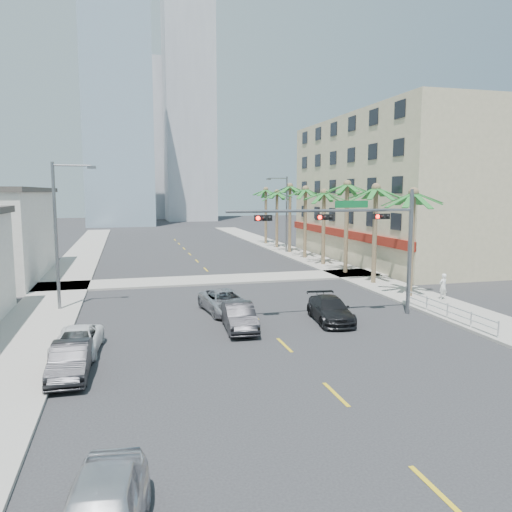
{
  "coord_description": "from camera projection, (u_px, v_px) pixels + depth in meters",
  "views": [
    {
      "loc": [
        -7.12,
        -17.86,
        7.24
      ],
      "look_at": [
        0.21,
        10.18,
        3.5
      ],
      "focal_mm": 35.0,
      "sensor_mm": 36.0,
      "label": 1
    }
  ],
  "objects": [
    {
      "name": "ground",
      "position": [
        315.0,
        375.0,
        19.85
      ],
      "size": [
        260.0,
        260.0,
        0.0
      ],
      "primitive_type": "plane",
      "color": "#262628",
      "rests_on": "ground"
    },
    {
      "name": "sidewalk_right",
      "position": [
        362.0,
        277.0,
        42.04
      ],
      "size": [
        4.0,
        120.0,
        0.15
      ],
      "primitive_type": "cube",
      "color": "gray",
      "rests_on": "ground"
    },
    {
      "name": "sidewalk_left",
      "position": [
        58.0,
        292.0,
        36.02
      ],
      "size": [
        4.0,
        120.0,
        0.15
      ],
      "primitive_type": "cube",
      "color": "gray",
      "rests_on": "ground"
    },
    {
      "name": "sidewalk_cross",
      "position": [
        217.0,
        280.0,
        40.95
      ],
      "size": [
        80.0,
        4.0,
        0.15
      ],
      "primitive_type": "cube",
      "color": "gray",
      "rests_on": "ground"
    },
    {
      "name": "building_right",
      "position": [
        406.0,
        189.0,
        53.19
      ],
      "size": [
        15.25,
        28.0,
        15.0
      ],
      "color": "tan",
      "rests_on": "ground"
    },
    {
      "name": "tower_far_left",
      "position": [
        118.0,
        112.0,
        105.93
      ],
      "size": [
        14.0,
        14.0,
        48.0
      ],
      "primitive_type": "cube",
      "color": "#99B2C6",
      "rests_on": "ground"
    },
    {
      "name": "tower_far_right",
      "position": [
        189.0,
        99.0,
        123.82
      ],
      "size": [
        12.0,
        12.0,
        60.0
      ],
      "primitive_type": "cube",
      "color": "#ADADB2",
      "rests_on": "ground"
    },
    {
      "name": "tower_far_center",
      "position": [
        139.0,
        141.0,
        136.35
      ],
      "size": [
        16.0,
        16.0,
        42.0
      ],
      "primitive_type": "cube",
      "color": "#ADADB2",
      "rests_on": "ground"
    },
    {
      "name": "traffic_signal_mast",
      "position": [
        361.0,
        230.0,
        28.29
      ],
      "size": [
        11.12,
        0.54,
        7.2
      ],
      "color": "slate",
      "rests_on": "ground"
    },
    {
      "name": "palm_tree_0",
      "position": [
        413.0,
        194.0,
        33.37
      ],
      "size": [
        4.8,
        4.8,
        7.8
      ],
      "color": "brown",
      "rests_on": "ground"
    },
    {
      "name": "palm_tree_1",
      "position": [
        376.0,
        189.0,
        38.31
      ],
      "size": [
        4.8,
        4.8,
        8.16
      ],
      "color": "brown",
      "rests_on": "ground"
    },
    {
      "name": "palm_tree_2",
      "position": [
        347.0,
        186.0,
        43.26
      ],
      "size": [
        4.8,
        4.8,
        8.52
      ],
      "color": "brown",
      "rests_on": "ground"
    },
    {
      "name": "palm_tree_3",
      "position": [
        324.0,
        193.0,
        48.34
      ],
      "size": [
        4.8,
        4.8,
        7.8
      ],
      "color": "brown",
      "rests_on": "ground"
    },
    {
      "name": "palm_tree_4",
      "position": [
        305.0,
        190.0,
        53.28
      ],
      "size": [
        4.8,
        4.8,
        8.16
      ],
      "color": "brown",
      "rests_on": "ground"
    },
    {
      "name": "palm_tree_5",
      "position": [
        290.0,
        187.0,
        58.23
      ],
      "size": [
        4.8,
        4.8,
        8.52
      ],
      "color": "brown",
      "rests_on": "ground"
    },
    {
      "name": "palm_tree_6",
      "position": [
        277.0,
        193.0,
        63.31
      ],
      "size": [
        4.8,
        4.8,
        7.8
      ],
      "color": "brown",
      "rests_on": "ground"
    },
    {
      "name": "palm_tree_7",
      "position": [
        266.0,
        190.0,
        68.25
      ],
      "size": [
        4.8,
        4.8,
        8.16
      ],
      "color": "brown",
      "rests_on": "ground"
    },
    {
      "name": "streetlight_left",
      "position": [
        59.0,
        228.0,
        29.88
      ],
      "size": [
        2.55,
        0.25,
        9.0
      ],
      "color": "slate",
      "rests_on": "ground"
    },
    {
      "name": "streetlight_right",
      "position": [
        285.0,
        211.0,
        58.42
      ],
      "size": [
        2.55,
        0.25,
        9.0
      ],
      "color": "slate",
      "rests_on": "ground"
    },
    {
      "name": "guardrail",
      "position": [
        448.0,
        309.0,
        28.11
      ],
      "size": [
        0.08,
        8.08,
        1.0
      ],
      "color": "silver",
      "rests_on": "ground"
    },
    {
      "name": "car_parked_mid",
      "position": [
        70.0,
        361.0,
        19.52
      ],
      "size": [
        1.48,
        4.1,
        1.35
      ],
      "primitive_type": "imported",
      "rotation": [
        0.0,
        0.0,
        -0.01
      ],
      "color": "black",
      "rests_on": "ground"
    },
    {
      "name": "car_parked_far",
      "position": [
        77.0,
        341.0,
        22.36
      ],
      "size": [
        2.25,
        4.34,
        1.17
      ],
      "primitive_type": "imported",
      "rotation": [
        0.0,
        0.0,
        -0.08
      ],
      "color": "white",
      "rests_on": "ground"
    },
    {
      "name": "car_lane_left",
      "position": [
        239.0,
        317.0,
        26.22
      ],
      "size": [
        1.77,
        4.37,
        1.41
      ],
      "primitive_type": "imported",
      "rotation": [
        0.0,
        0.0,
        -0.07
      ],
      "color": "black",
      "rests_on": "ground"
    },
    {
      "name": "car_lane_center",
      "position": [
        225.0,
        302.0,
        29.97
      ],
      "size": [
        2.86,
        5.17,
        1.37
      ],
      "primitive_type": "imported",
      "rotation": [
        0.0,
        0.0,
        0.12
      ],
      "color": "#B2B2B7",
      "rests_on": "ground"
    },
    {
      "name": "car_lane_right",
      "position": [
        330.0,
        309.0,
        27.98
      ],
      "size": [
        2.44,
        4.87,
        1.36
      ],
      "primitive_type": "imported",
      "rotation": [
        0.0,
        0.0,
        -0.12
      ],
      "color": "black",
      "rests_on": "ground"
    },
    {
      "name": "pedestrian",
      "position": [
        443.0,
        286.0,
        33.03
      ],
      "size": [
        0.7,
        0.54,
        1.73
      ],
      "primitive_type": "imported",
      "rotation": [
        0.0,
        0.0,
        3.35
      ],
      "color": "white",
      "rests_on": "sidewalk_right"
    }
  ]
}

